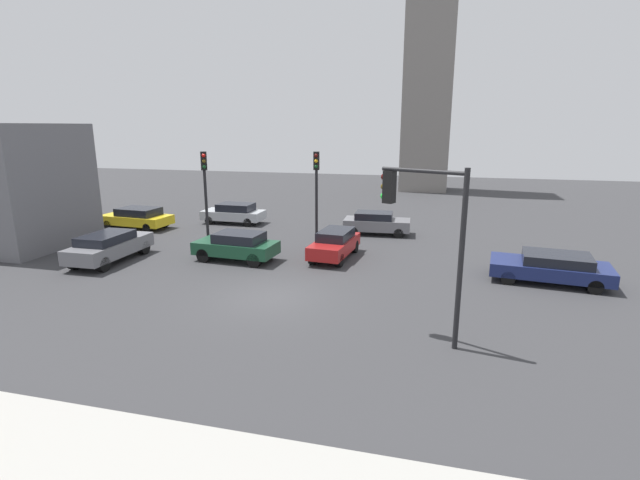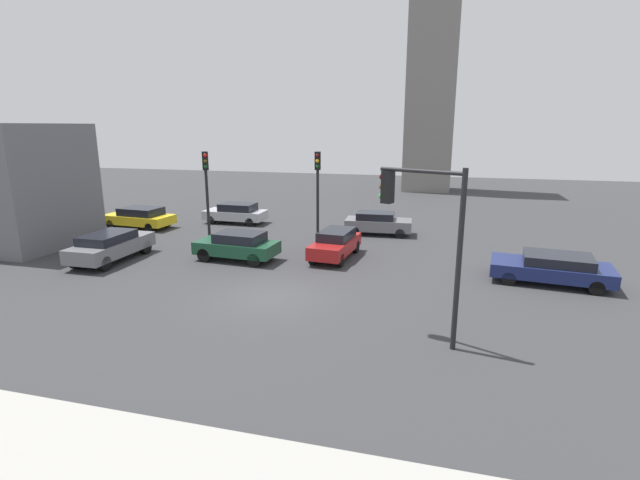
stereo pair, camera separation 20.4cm
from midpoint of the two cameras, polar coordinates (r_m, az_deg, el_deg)
name	(u,v)px [view 2 (the right image)]	position (r m, az deg, el deg)	size (l,w,h in m)	color
ground_plane	(270,297)	(18.46, -5.86, -6.95)	(95.14, 95.14, 0.00)	#38383A
sidewalk_corner	(82,475)	(10.83, -26.60, -24.32)	(34.25, 3.72, 0.15)	#A8A59E
traffic_light_0	(318,180)	(26.31, -0.06, 7.38)	(0.37, 0.48, 5.13)	black
traffic_light_1	(423,218)	(14.18, 12.85, 2.60)	(2.58, 1.27, 5.40)	black
traffic_light_2	(206,180)	(26.58, -13.51, 7.11)	(0.44, 0.49, 5.16)	black
car_0	(111,246)	(25.09, -24.00, -0.62)	(1.88, 4.62, 1.45)	slate
car_1	(236,213)	(32.47, -10.05, 3.29)	(4.16, 1.86, 1.38)	#ADB2B7
car_2	(552,268)	(22.11, 26.76, -3.03)	(4.98, 2.72, 1.27)	navy
car_3	(378,223)	(28.85, 7.27, 2.10)	(4.07, 1.95, 1.38)	slate
car_4	(336,243)	(23.48, 2.16, -0.42)	(1.98, 4.19, 1.42)	maroon
car_5	(238,245)	(23.40, -9.79, -0.65)	(4.15, 2.14, 1.42)	#19472D
car_6	(140,217)	(32.66, -21.02, 2.63)	(4.62, 2.33, 1.35)	yellow
skyline_tower	(433,57)	(50.31, 13.77, 20.88)	(4.72, 4.72, 26.10)	gray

